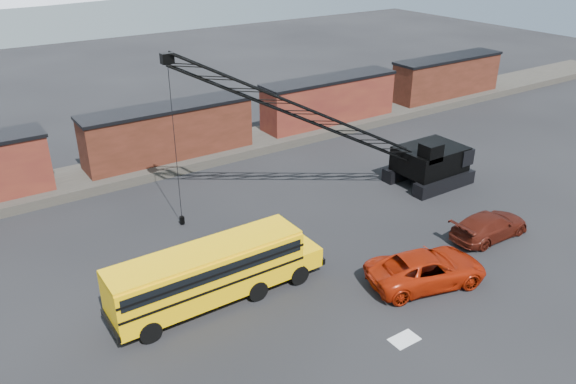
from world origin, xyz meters
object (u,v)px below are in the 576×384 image
maroon_suv (490,225)px  crawler_crane (311,116)px  red_pickup (427,269)px  school_bus (214,271)px

maroon_suv → crawler_crane: size_ratio=0.26×
red_pickup → school_bus: bearing=79.3°
school_bus → red_pickup: bearing=-25.8°
school_bus → crawler_crane: (10.57, 6.38, 4.57)m
maroon_suv → crawler_crane: crawler_crane is taller
red_pickup → maroon_suv: size_ratio=1.18×
school_bus → maroon_suv: (17.10, -3.60, -0.99)m
school_bus → maroon_suv: 17.50m
crawler_crane → red_pickup: bearing=-91.9°
maroon_suv → red_pickup: bearing=101.7°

